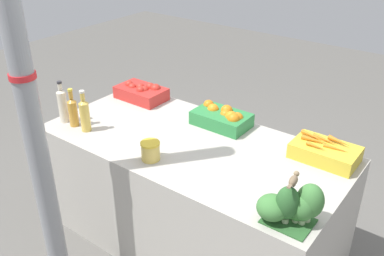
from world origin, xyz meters
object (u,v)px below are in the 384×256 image
Objects in this scene: broccoli_pile at (293,205)px; support_pole at (25,87)px; apple_crate at (142,92)px; juice_bottle_cloudy at (63,105)px; juice_bottle_amber at (73,111)px; juice_bottle_golden at (85,114)px; pickle_jar at (150,151)px; orange_crate at (223,117)px; sparrow_bird at (294,180)px; carrot_crate at (325,152)px.

support_pole is at bearing -159.76° from broccoli_pile.
juice_bottle_cloudy reaches higher than apple_crate.
juice_bottle_cloudy is at bearing 180.00° from juice_bottle_amber.
juice_bottle_golden is 0.57m from pickle_jar.
orange_crate is 2.71× the size of sparrow_bird.
support_pole reaches higher than carrot_crate.
apple_crate is 1.63m from broccoli_pile.
broccoli_pile is 1.57m from juice_bottle_amber.
juice_bottle_cloudy reaches higher than sparrow_bird.
juice_bottle_amber is 0.12m from juice_bottle_golden.
support_pole is 9.25× the size of juice_bottle_golden.
apple_crate is at bearing 59.57° from sparrow_bird.
pickle_jar is at bearing 53.41° from support_pole.
sparrow_bird reaches higher than carrot_crate.
juice_bottle_golden is at bearing 113.09° from support_pole.
juice_bottle_golden is at bearing 80.70° from sparrow_bird.
juice_bottle_amber reaches higher than sparrow_bird.
pickle_jar is at bearing -1.18° from juice_bottle_amber.
pickle_jar is at bearing 80.58° from sparrow_bird.
juice_bottle_golden is (0.05, -0.59, 0.06)m from apple_crate.
support_pole is 1.20m from apple_crate.
support_pole is 1.26m from orange_crate.
support_pole reaches higher than juice_bottle_cloudy.
carrot_crate reaches higher than pickle_jar.
juice_bottle_amber is at bearing 123.54° from support_pole.
orange_crate is (0.46, 1.08, -0.46)m from support_pole.
carrot_crate is 0.63m from broccoli_pile.
orange_crate is at bearing 141.61° from broccoli_pile.
orange_crate is at bearing 41.38° from juice_bottle_golden.
juice_bottle_amber is at bearing 178.66° from broccoli_pile.
pickle_jar is (-0.10, -0.60, -0.00)m from orange_crate.
support_pole reaches higher than sparrow_bird.
orange_crate is at bearing 36.85° from juice_bottle_amber.
juice_bottle_cloudy reaches higher than broccoli_pile.
support_pole is at bearing -136.91° from carrot_crate.
juice_bottle_amber is at bearing 80.82° from sparrow_bird.
carrot_crate is at bearing 23.18° from juice_bottle_golden.
apple_crate is at bearing 74.32° from juice_bottle_cloudy.
support_pole reaches higher than apple_crate.
sparrow_bird is (1.44, -0.04, 0.12)m from juice_bottle_golden.
juice_bottle_amber is (-1.57, 0.04, 0.01)m from broccoli_pile.
orange_crate is at bearing 43.28° from sparrow_bird.
juice_bottle_amber is at bearing -143.15° from orange_crate.
apple_crate is 1.32× the size of juice_bottle_golden.
apple_crate is at bearing 83.78° from juice_bottle_amber.
juice_bottle_golden is at bearing 0.00° from juice_bottle_amber.
apple_crate is at bearing 157.56° from broccoli_pile.
juice_bottle_cloudy is 1.11× the size of juice_bottle_amber.
juice_bottle_amber is 2.31× the size of pickle_jar.
pickle_jar is (0.57, -0.01, -0.06)m from juice_bottle_golden.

